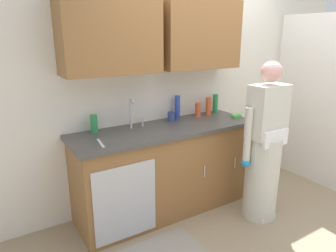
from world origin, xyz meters
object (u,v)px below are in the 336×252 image
at_px(person_at_sink, 264,155).
at_px(bottle_cleaner_spray, 208,106).
at_px(bottle_water_tall, 198,110).
at_px(sponge, 236,116).
at_px(bottle_soap, 177,107).
at_px(knife_on_counter, 101,143).
at_px(cup_by_sink, 171,117).
at_px(sink, 141,133).
at_px(bottle_water_short, 215,103).
at_px(bottle_dish_liquid, 94,124).

height_order(person_at_sink, bottle_cleaner_spray, person_at_sink).
distance_m(bottle_water_tall, sponge, 0.45).
xyz_separation_m(bottle_soap, knife_on_counter, (-1.03, -0.36, -0.13)).
relative_size(bottle_cleaner_spray, cup_by_sink, 2.02).
bearing_deg(sink, person_at_sink, -31.53).
bearing_deg(knife_on_counter, bottle_water_tall, 110.18).
xyz_separation_m(cup_by_sink, sponge, (0.72, -0.26, -0.04)).
distance_m(sink, knife_on_counter, 0.48).
relative_size(person_at_sink, bottle_water_tall, 9.61).
relative_size(bottle_soap, sponge, 2.36).
bearing_deg(knife_on_counter, bottle_water_short, 109.99).
xyz_separation_m(bottle_soap, bottle_dish_liquid, (-0.98, -0.03, -0.04)).
xyz_separation_m(person_at_sink, bottle_water_short, (0.07, 0.86, 0.36)).
distance_m(bottle_dish_liquid, cup_by_sink, 0.86).
bearing_deg(bottle_dish_liquid, bottle_cleaner_spray, -1.01).
height_order(bottle_cleaner_spray, cup_by_sink, bottle_cleaner_spray).
distance_m(person_at_sink, sponge, 0.62).
relative_size(bottle_water_tall, bottle_soap, 0.65).
distance_m(person_at_sink, bottle_water_short, 0.93).
relative_size(bottle_soap, bottle_cleaner_spray, 1.26).
xyz_separation_m(bottle_cleaner_spray, bottle_dish_liquid, (-1.38, 0.02, -0.01)).
xyz_separation_m(sink, bottle_dish_liquid, (-0.40, 0.19, 0.10)).
distance_m(bottle_water_tall, bottle_soap, 0.25).
height_order(bottle_water_short, sponge, bottle_water_short).
relative_size(bottle_water_short, bottle_soap, 0.86).
bearing_deg(bottle_dish_liquid, bottle_soap, 1.67).
bearing_deg(bottle_dish_liquid, sink, -25.73).
distance_m(knife_on_counter, sponge, 1.63).
height_order(bottle_water_short, cup_by_sink, bottle_water_short).
xyz_separation_m(bottle_cleaner_spray, knife_on_counter, (-1.44, -0.30, -0.10)).
relative_size(bottle_water_tall, sponge, 1.53).
relative_size(bottle_water_tall, bottle_dish_liquid, 0.95).
xyz_separation_m(cup_by_sink, knife_on_counter, (-0.91, -0.29, -0.05)).
bearing_deg(sink, bottle_soap, 21.23).
bearing_deg(sink, bottle_cleaner_spray, 9.86).
bearing_deg(sink, bottle_water_short, 10.75).
xyz_separation_m(sink, bottle_water_tall, (0.81, 0.15, 0.10)).
distance_m(bottle_water_short, bottle_dish_liquid, 1.52).
distance_m(bottle_soap, bottle_dish_liquid, 0.98).
xyz_separation_m(person_at_sink, sponge, (0.12, 0.55, 0.26)).
bearing_deg(bottle_soap, cup_by_sink, -152.76).
bearing_deg(bottle_cleaner_spray, bottle_water_tall, -172.82).
xyz_separation_m(bottle_cleaner_spray, sponge, (0.19, -0.27, -0.09)).
xyz_separation_m(bottle_dish_liquid, knife_on_counter, (-0.06, -0.33, -0.09)).
height_order(person_at_sink, bottle_soap, person_at_sink).
bearing_deg(sponge, cup_by_sink, 160.38).
distance_m(bottle_soap, bottle_cleaner_spray, 0.41).
xyz_separation_m(bottle_water_short, knife_on_counter, (-1.58, -0.35, -0.11)).
height_order(bottle_soap, cup_by_sink, bottle_soap).
bearing_deg(bottle_water_short, bottle_cleaner_spray, -163.22).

